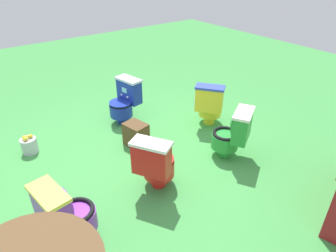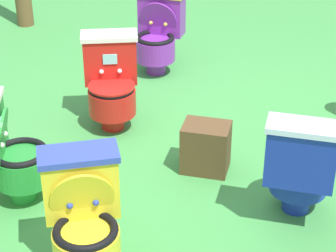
# 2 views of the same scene
# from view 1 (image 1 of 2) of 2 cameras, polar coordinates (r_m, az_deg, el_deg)

# --- Properties ---
(ground) EXTENTS (14.00, 14.00, 0.00)m
(ground) POSITION_cam_1_polar(r_m,az_deg,el_deg) (4.08, -5.92, -7.00)
(ground) COLOR #429947
(toilet_green) EXTENTS (0.59, 0.63, 0.73)m
(toilet_green) POSITION_cam_1_polar(r_m,az_deg,el_deg) (4.06, 12.25, -1.44)
(toilet_green) COLOR green
(toilet_green) RESTS_ON ground
(toilet_purple) EXTENTS (0.55, 0.47, 0.73)m
(toilet_purple) POSITION_cam_1_polar(r_m,az_deg,el_deg) (3.02, -18.83, -15.73)
(toilet_purple) COLOR purple
(toilet_purple) RESTS_ON ground
(toilet_yellow) EXTENTS (0.64, 0.62, 0.73)m
(toilet_yellow) POSITION_cam_1_polar(r_m,az_deg,el_deg) (4.78, 7.97, 4.12)
(toilet_yellow) COLOR yellow
(toilet_yellow) RESTS_ON ground
(toilet_blue) EXTENTS (0.56, 0.49, 0.73)m
(toilet_blue) POSITION_cam_1_polar(r_m,az_deg,el_deg) (4.90, -8.26, 4.77)
(toilet_blue) COLOR #192D9E
(toilet_blue) RESTS_ON ground
(toilet_red) EXTENTS (0.63, 0.60, 0.73)m
(toilet_red) POSITION_cam_1_polar(r_m,az_deg,el_deg) (3.45, -2.35, -7.15)
(toilet_red) COLOR red
(toilet_red) RESTS_ON ground
(small_crate) EXTENTS (0.31, 0.37, 0.36)m
(small_crate) POSITION_cam_1_polar(r_m,az_deg,el_deg) (4.33, -6.13, -1.67)
(small_crate) COLOR brown
(small_crate) RESTS_ON ground
(lemon_bucket) EXTENTS (0.22, 0.22, 0.28)m
(lemon_bucket) POSITION_cam_1_polar(r_m,az_deg,el_deg) (4.62, -24.96, -3.34)
(lemon_bucket) COLOR #B7B7BF
(lemon_bucket) RESTS_ON ground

